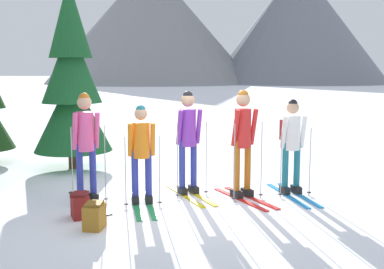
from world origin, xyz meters
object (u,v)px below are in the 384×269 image
at_px(skier_in_red, 243,138).
at_px(skier_in_white, 291,141).
at_px(backpack_on_snow_front, 94,216).
at_px(skier_in_purple, 188,137).
at_px(skier_in_pink, 85,140).
at_px(backpack_on_snow_beside, 80,206).
at_px(pine_tree_near, 72,83).
at_px(skier_in_orange, 141,149).

xyz_separation_m(skier_in_red, skier_in_white, (0.87, 0.27, -0.10)).
bearing_deg(backpack_on_snow_front, skier_in_purple, 56.60).
height_order(skier_in_pink, backpack_on_snow_beside, skier_in_pink).
relative_size(skier_in_pink, skier_in_red, 0.98).
relative_size(skier_in_red, pine_tree_near, 0.45).
distance_m(skier_in_red, backpack_on_snow_front, 2.88).
xyz_separation_m(skier_in_pink, backpack_on_snow_beside, (0.12, -0.89, -0.85)).
bearing_deg(skier_in_white, backpack_on_snow_front, -147.49).
xyz_separation_m(skier_in_purple, backpack_on_snow_front, (-1.24, -1.88, -0.83)).
bearing_deg(skier_in_red, skier_in_purple, 167.76).
relative_size(skier_in_pink, skier_in_orange, 1.07).
relative_size(skier_in_white, pine_tree_near, 0.41).
relative_size(skier_in_red, backpack_on_snow_front, 4.88).
height_order(skier_in_red, backpack_on_snow_beside, skier_in_red).
bearing_deg(pine_tree_near, skier_in_purple, -40.35).
height_order(skier_in_red, pine_tree_near, pine_tree_near).
height_order(skier_in_orange, skier_in_white, skier_in_white).
distance_m(skier_in_purple, backpack_on_snow_beside, 2.25).
bearing_deg(pine_tree_near, skier_in_pink, -70.86).
bearing_deg(skier_in_orange, backpack_on_snow_beside, -136.74).
bearing_deg(backpack_on_snow_beside, skier_in_red, 25.27).
relative_size(skier_in_pink, skier_in_purple, 0.99).
height_order(skier_in_white, backpack_on_snow_front, skier_in_white).
distance_m(skier_in_red, skier_in_white, 0.92).
distance_m(pine_tree_near, backpack_on_snow_front, 4.67).
xyz_separation_m(skier_in_pink, skier_in_purple, (1.68, 0.50, -0.02)).
relative_size(skier_in_orange, skier_in_white, 1.00).
xyz_separation_m(backpack_on_snow_front, backpack_on_snow_beside, (-0.33, 0.50, 0.00)).
bearing_deg(backpack_on_snow_front, pine_tree_near, 108.66).
bearing_deg(skier_in_pink, backpack_on_snow_beside, -82.60).
relative_size(skier_in_red, skier_in_white, 1.09).
bearing_deg(skier_in_red, skier_in_pink, -173.60).
bearing_deg(skier_in_purple, backpack_on_snow_beside, -138.51).
height_order(skier_in_pink, skier_in_orange, skier_in_pink).
relative_size(skier_in_pink, pine_tree_near, 0.44).
height_order(skier_in_red, backpack_on_snow_front, skier_in_red).
distance_m(skier_in_orange, skier_in_red, 1.73).
relative_size(pine_tree_near, backpack_on_snow_beside, 10.66).
distance_m(skier_in_pink, backpack_on_snow_front, 1.68).
height_order(skier_in_purple, backpack_on_snow_front, skier_in_purple).
height_order(skier_in_pink, backpack_on_snow_front, skier_in_pink).
bearing_deg(skier_in_orange, skier_in_red, 13.63).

